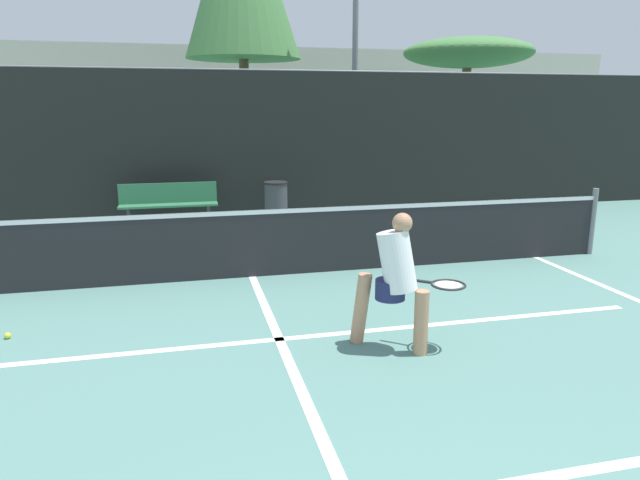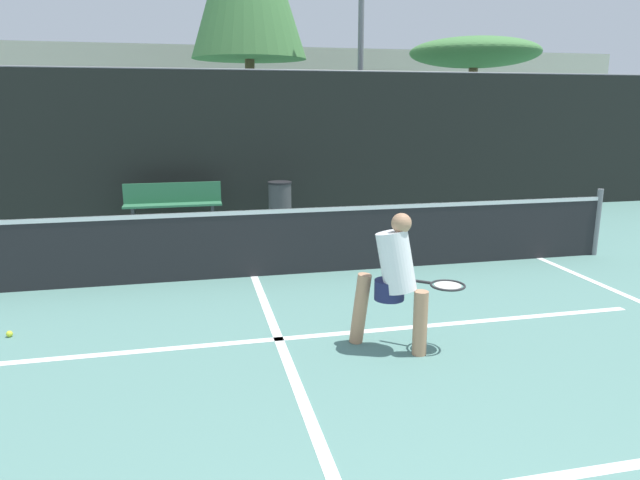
# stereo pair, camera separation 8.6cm
# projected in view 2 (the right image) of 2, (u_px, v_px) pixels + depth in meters

# --- Properties ---
(court_service_line) EXTENTS (8.25, 0.10, 0.01)m
(court_service_line) POSITION_uv_depth(u_px,v_px,m) (279.00, 339.00, 5.87)
(court_service_line) COLOR white
(court_service_line) RESTS_ON ground
(court_center_mark) EXTENTS (0.10, 4.91, 0.01)m
(court_center_mark) POSITION_uv_depth(u_px,v_px,m) (281.00, 345.00, 5.71)
(court_center_mark) COLOR white
(court_center_mark) RESTS_ON ground
(net) EXTENTS (11.09, 0.09, 1.07)m
(net) POSITION_uv_depth(u_px,v_px,m) (253.00, 241.00, 7.92)
(net) COLOR slate
(net) RESTS_ON ground
(fence_back) EXTENTS (24.00, 0.06, 3.09)m
(fence_back) POSITION_uv_depth(u_px,v_px,m) (228.00, 146.00, 11.94)
(fence_back) COLOR black
(fence_back) RESTS_ON ground
(player_practicing) EXTENTS (1.15, 0.70, 1.38)m
(player_practicing) POSITION_uv_depth(u_px,v_px,m) (395.00, 277.00, 5.47)
(player_practicing) COLOR tan
(player_practicing) RESTS_ON ground
(tennis_ball_scattered_4) EXTENTS (0.07, 0.07, 0.07)m
(tennis_ball_scattered_4) POSITION_uv_depth(u_px,v_px,m) (9.00, 334.00, 5.92)
(tennis_ball_scattered_4) COLOR #D1E033
(tennis_ball_scattered_4) RESTS_ON ground
(courtside_bench) EXTENTS (1.90, 0.38, 0.86)m
(courtside_bench) POSITION_uv_depth(u_px,v_px,m) (173.00, 202.00, 11.32)
(courtside_bench) COLOR #33724C
(courtside_bench) RESTS_ON ground
(trash_bin) EXTENTS (0.48, 0.48, 0.86)m
(trash_bin) POSITION_uv_depth(u_px,v_px,m) (280.00, 203.00, 11.55)
(trash_bin) COLOR #3F3F42
(trash_bin) RESTS_ON ground
(parked_car) EXTENTS (1.63, 4.32, 1.32)m
(parked_car) POSITION_uv_depth(u_px,v_px,m) (322.00, 169.00, 16.65)
(parked_car) COLOR black
(parked_car) RESTS_ON ground
(floodlight_mast) EXTENTS (1.10, 0.24, 7.91)m
(floodlight_mast) POSITION_uv_depth(u_px,v_px,m) (361.00, 2.00, 15.35)
(floodlight_mast) COLOR slate
(floodlight_mast) RESTS_ON ground
(tree_mid) EXTENTS (3.95, 3.95, 4.39)m
(tree_mid) POSITION_uv_depth(u_px,v_px,m) (474.00, 54.00, 17.45)
(tree_mid) COLOR brown
(tree_mid) RESTS_ON ground
(building_far) EXTENTS (36.00, 2.40, 4.65)m
(building_far) POSITION_uv_depth(u_px,v_px,m) (207.00, 107.00, 23.59)
(building_far) COLOR beige
(building_far) RESTS_ON ground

